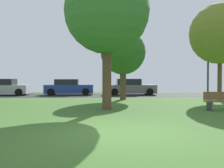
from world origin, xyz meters
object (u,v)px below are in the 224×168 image
object	(u,v)px
oak_tree_right	(220,34)
parked_car_grey	(130,87)
maple_tree_far	(123,52)
parked_car_silver	(5,88)
street_lamp_post	(208,70)
oak_tree_center	(107,12)
park_bench	(221,101)
parked_car_blue	(69,88)

from	to	relation	value
oak_tree_right	parked_car_grey	size ratio (longest dim) A/B	1.52
maple_tree_far	parked_car_grey	distance (m)	5.89
parked_car_silver	parked_car_grey	xyz separation A→B (m)	(11.54, -0.21, 0.00)
street_lamp_post	parked_car_silver	bearing A→B (deg)	166.71
oak_tree_center	parked_car_grey	size ratio (longest dim) A/B	1.53
oak_tree_center	parked_car_silver	bearing A→B (deg)	129.13
parked_car_silver	park_bench	size ratio (longest dim) A/B	2.57
oak_tree_center	park_bench	bearing A→B (deg)	-7.70
oak_tree_center	parked_car_silver	size ratio (longest dim) A/B	1.71
oak_tree_center	street_lamp_post	world-z (taller)	oak_tree_center
oak_tree_center	parked_car_blue	bearing A→B (deg)	105.70
oak_tree_right	parked_car_blue	distance (m)	13.58
oak_tree_right	parked_car_grey	distance (m)	9.04
maple_tree_far	parked_car_silver	world-z (taller)	maple_tree_far
parked_car_grey	park_bench	bearing A→B (deg)	-76.04
oak_tree_center	oak_tree_right	size ratio (longest dim) A/B	1.01
parked_car_grey	oak_tree_center	bearing A→B (deg)	-104.12
parked_car_blue	park_bench	bearing A→B (deg)	-53.69
oak_tree_right	street_lamp_post	xyz separation A→B (m)	(-0.03, 1.83, -2.52)
maple_tree_far	oak_tree_right	xyz separation A→B (m)	(6.98, -0.64, 1.32)
parked_car_silver	park_bench	xyz separation A→B (m)	(14.38, -11.63, -0.22)
parked_car_grey	park_bench	world-z (taller)	parked_car_grey
oak_tree_center	parked_car_silver	distance (m)	14.64
park_bench	street_lamp_post	world-z (taller)	street_lamp_post
parked_car_blue	maple_tree_far	bearing A→B (deg)	-49.83
parked_car_silver	parked_car_blue	distance (m)	5.77
maple_tree_far	parked_car_grey	size ratio (longest dim) A/B	1.12
street_lamp_post	parked_car_blue	bearing A→B (deg)	160.08
maple_tree_far	street_lamp_post	xyz separation A→B (m)	(6.95, 1.19, -1.20)
oak_tree_right	parked_car_blue	xyz separation A→B (m)	(-11.49, 5.99, -4.09)
oak_tree_right	parked_car_blue	size ratio (longest dim) A/B	1.57
maple_tree_far	parked_car_blue	distance (m)	7.52
parked_car_silver	maple_tree_far	bearing A→B (deg)	-27.09
oak_tree_center	parked_car_grey	world-z (taller)	oak_tree_center
street_lamp_post	park_bench	bearing A→B (deg)	-110.69
oak_tree_right	park_bench	size ratio (longest dim) A/B	4.35
parked_car_silver	parked_car_blue	world-z (taller)	parked_car_silver
maple_tree_far	street_lamp_post	size ratio (longest dim) A/B	1.14
parked_car_silver	street_lamp_post	size ratio (longest dim) A/B	0.91
parked_car_blue	street_lamp_post	xyz separation A→B (m)	(11.46, -4.15, 1.58)
parked_car_silver	street_lamp_post	world-z (taller)	street_lamp_post
oak_tree_center	oak_tree_right	xyz separation A→B (m)	(8.41, 4.98, -0.12)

